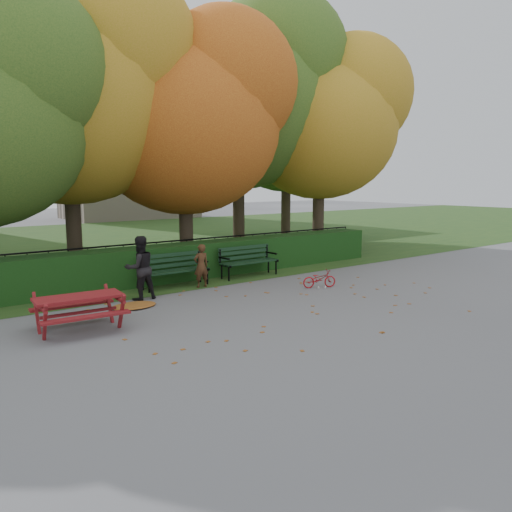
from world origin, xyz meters
TOP-DOWN VIEW (x-y plane):
  - ground at (0.00, 0.00)m, footprint 90.00×90.00m
  - grass_strip at (0.00, 14.00)m, footprint 90.00×90.00m
  - building_right at (8.00, 28.00)m, footprint 9.00×6.00m
  - hedge at (0.00, 4.50)m, footprint 13.00×0.90m
  - iron_fence at (0.00, 5.30)m, footprint 14.00×0.04m
  - tree_b at (-2.44, 6.75)m, footprint 6.72×6.40m
  - tree_c at (0.83, 5.96)m, footprint 6.30×6.00m
  - tree_d at (3.88, 7.23)m, footprint 7.14×6.80m
  - tree_e at (6.52, 5.77)m, footprint 6.09×5.80m
  - tree_g at (8.33, 9.76)m, footprint 6.30×6.00m
  - bench_left at (-1.30, 3.70)m, footprint 1.80×0.57m
  - bench_right at (1.10, 3.70)m, footprint 1.80×0.57m
  - picnic_table at (-4.56, 1.28)m, footprint 1.63×1.36m
  - leaf_pile at (-3.04, 2.32)m, footprint 1.16×0.93m
  - leaf_scatter at (0.00, 0.30)m, footprint 9.00×5.70m
  - child at (-0.77, 3.20)m, footprint 0.43×0.30m
  - adult at (-2.61, 2.90)m, footprint 0.73×0.57m
  - bicycle at (1.65, 1.29)m, footprint 0.94×0.63m

SIDE VIEW (x-z plane):
  - ground at x=0.00m, z-range 0.00..0.00m
  - grass_strip at x=0.00m, z-range 0.01..0.01m
  - leaf_scatter at x=0.00m, z-range 0.00..0.01m
  - leaf_pile at x=-3.04m, z-range 0.00..0.07m
  - bicycle at x=1.65m, z-range 0.00..0.47m
  - hedge at x=0.00m, z-range 0.00..1.00m
  - picnic_table at x=-4.56m, z-range 0.14..0.89m
  - bench_left at x=-1.30m, z-range 0.08..0.96m
  - bench_right at x=1.10m, z-range 0.08..0.96m
  - iron_fence at x=0.00m, z-range 0.03..1.05m
  - child at x=-0.77m, z-range 0.00..1.14m
  - adult at x=-2.61m, z-range 0.00..1.50m
  - tree_c at x=0.83m, z-range 0.82..8.82m
  - tree_e at x=6.52m, z-range 1.01..9.16m
  - tree_g at x=8.33m, z-range 1.10..9.65m
  - tree_b at x=-2.44m, z-range 1.01..9.80m
  - tree_d at x=3.88m, z-range 1.19..10.77m
  - building_right at x=8.00m, z-range 0.00..12.00m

